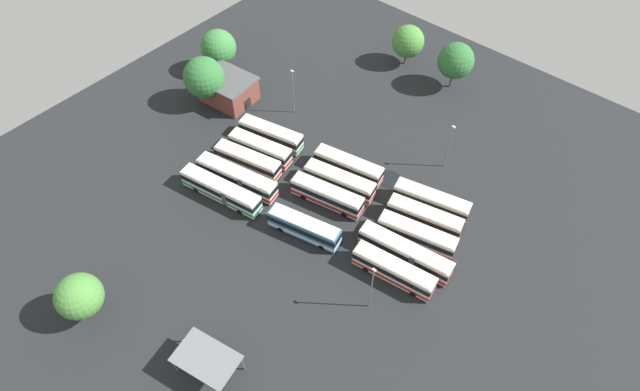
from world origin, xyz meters
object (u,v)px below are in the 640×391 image
bus_row1_slot0 (348,166)px  bus_row1_slot1 (339,181)px  tree_west_edge (79,296)px  tree_north_edge (204,77)px  maintenance_shelter (206,359)px  lamp_post_by_building (449,145)px  bus_row2_slot3 (237,177)px  tree_east_edge (408,41)px  bus_row2_slot1 (260,148)px  lamp_post_mid_lot (293,90)px  bus_row1_slot4 (304,227)px  bus_row0_slot0 (431,201)px  tree_northwest (219,47)px  bus_row2_slot2 (248,161)px  bus_row2_slot4 (221,190)px  depot_building (228,89)px  bus_row0_slot1 (424,217)px  bus_row1_slot2 (327,195)px  bus_row0_slot2 (417,235)px  tree_northeast (456,61)px  bus_row2_slot0 (271,134)px  bus_row0_slot4 (394,270)px  bus_row0_slot3 (405,253)px  lamp_post_far_corner (372,287)px

bus_row1_slot0 → bus_row1_slot1: size_ratio=0.99×
tree_west_edge → tree_north_edge: tree_north_edge is taller
maintenance_shelter → lamp_post_by_building: bearing=-94.0°
bus_row2_slot3 → tree_east_edge: tree_east_edge is taller
bus_row2_slot1 → lamp_post_mid_lot: lamp_post_mid_lot is taller
tree_east_edge → bus_row1_slot4: bearing=105.8°
bus_row0_slot0 → tree_west_edge: size_ratio=1.47×
lamp_post_mid_lot → tree_northwest: (19.42, 0.27, 0.47)m
bus_row1_slot4 → bus_row1_slot1: bearing=-80.4°
bus_row0_slot0 → lamp_post_mid_lot: bearing=-5.2°
tree_west_edge → bus_row2_slot3: bearing=-86.3°
bus_row2_slot2 → bus_row2_slot3: bearing=110.7°
bus_row2_slot4 → depot_building: 24.59m
bus_row0_slot1 → bus_row1_slot2: (14.23, 6.34, 0.00)m
bus_row2_slot4 → lamp_post_mid_lot: size_ratio=1.53×
bus_row0_slot2 → bus_row1_slot1: (15.58, -0.74, -0.00)m
tree_northwest → bus_row1_slot0: bearing=171.8°
bus_row2_slot2 → tree_northeast: bearing=-109.4°
bus_row0_slot1 → depot_building: depot_building is taller
bus_row2_slot1 → bus_row1_slot0: bearing=-154.8°
bus_row1_slot2 → tree_east_edge: (11.55, -38.66, 3.35)m
bus_row0_slot0 → bus_row2_slot0: same height
bus_row2_slot4 → tree_northwest: tree_northwest is taller
bus_row0_slot4 → bus_row1_slot1: bearing=-25.9°
bus_row1_slot4 → maintenance_shelter: (-5.07, 23.77, 1.90)m
bus_row1_slot1 → bus_row2_slot0: size_ratio=1.01×
bus_row2_slot2 → tree_northeast: size_ratio=1.27×
bus_row2_slot2 → bus_row0_slot2: bearing=-169.3°
bus_row0_slot3 → bus_row2_slot2: (30.73, 1.98, -0.00)m
bus_row0_slot1 → tree_north_edge: tree_north_edge is taller
tree_west_edge → bus_row0_slot4: bearing=-131.2°
tree_east_edge → tree_northeast: (-11.04, 0.43, 0.88)m
bus_row0_slot0 → bus_row0_slot3: same height
bus_row1_slot1 → bus_row2_slot1: same height
bus_row2_slot4 → bus_row0_slot3: bearing=-162.2°
bus_row0_slot4 → lamp_post_by_building: bearing=-75.4°
bus_row0_slot0 → tree_east_edge: size_ratio=1.47×
bus_row0_slot3 → maintenance_shelter: bearing=72.9°
bus_row0_slot0 → maintenance_shelter: 41.24m
bus_row0_slot0 → lamp_post_far_corner: 20.70m
lamp_post_by_building → tree_northeast: size_ratio=0.97×
bus_row0_slot1 → lamp_post_by_building: bearing=-71.8°
bus_row2_slot0 → lamp_post_far_corner: 36.05m
depot_building → bus_row2_slot0: bearing=167.4°
maintenance_shelter → tree_east_edge: size_ratio=1.04×
tree_east_edge → bus_row0_slot2: bearing=126.7°
bus_row2_slot0 → lamp_post_far_corner: lamp_post_far_corner is taller
bus_row1_slot2 → lamp_post_by_building: lamp_post_by_building is taller
bus_row2_slot1 → tree_west_edge: tree_west_edge is taller
bus_row0_slot4 → lamp_post_mid_lot: bearing=-26.2°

